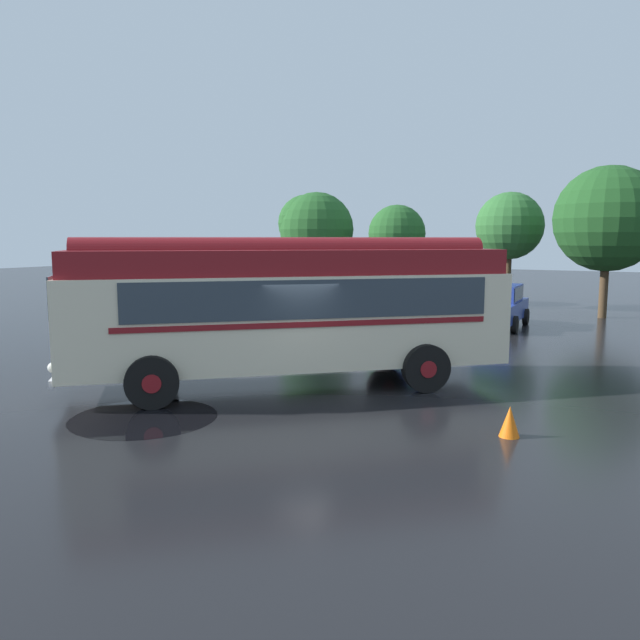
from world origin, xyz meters
TOP-DOWN VIEW (x-y plane):
  - ground_plane at (0.00, 0.00)m, footprint 120.00×120.00m
  - vintage_bus at (-0.26, 0.24)m, footprint 9.11×8.59m
  - car_near_left at (-3.71, 12.43)m, footprint 2.41×4.40m
  - car_mid_left at (-1.13, 12.01)m, footprint 2.09×4.27m
  - car_mid_right at (1.75, 12.60)m, footprint 2.07×4.26m
  - tree_far_left at (-9.81, 18.40)m, footprint 4.21×4.10m
  - tree_left_of_centre at (-5.00, 18.97)m, footprint 3.00×3.00m
  - tree_centre at (0.63, 19.68)m, footprint 3.30×3.30m
  - tree_right_of_centre at (5.12, 17.66)m, footprint 4.54×4.54m
  - traffic_cone at (5.13, -1.14)m, footprint 0.36×0.36m
  - puddle_patch at (-1.36, -3.37)m, footprint 2.83×2.83m

SIDE VIEW (x-z plane):
  - ground_plane at x=0.00m, z-range 0.00..0.00m
  - puddle_patch at x=-1.36m, z-range 0.00..0.01m
  - traffic_cone at x=5.13m, z-range 0.00..0.55m
  - car_near_left at x=-3.71m, z-range 0.02..1.68m
  - car_mid_left at x=-1.13m, z-range 0.02..1.68m
  - car_mid_right at x=1.75m, z-range 0.02..1.68m
  - vintage_bus at x=-0.26m, z-range 0.15..3.64m
  - tree_left_of_centre at x=-5.00m, z-range 1.07..6.29m
  - tree_centre at x=0.63m, z-range 1.18..6.91m
  - tree_far_left at x=-9.81m, z-range 1.05..7.05m
  - tree_right_of_centre at x=5.12m, z-range 1.00..7.57m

